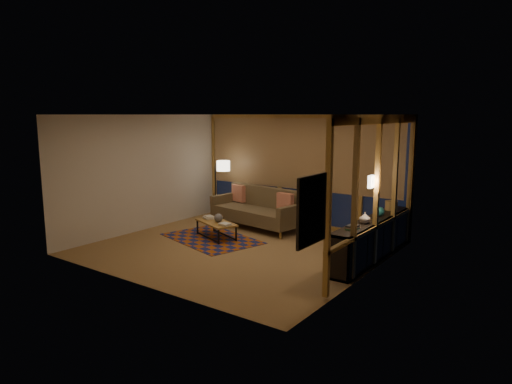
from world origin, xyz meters
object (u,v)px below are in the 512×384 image
Objects in this scene: sofa at (256,208)px; floor_lamp at (216,189)px; coffee_table at (216,230)px; bookshelf at (373,239)px.

floor_lamp reaches higher than sofa.
floor_lamp is (-1.34, 1.55, 0.59)m from coffee_table.
sofa reaches higher than bookshelf.
bookshelf reaches higher than coffee_table.
sofa is at bearing 103.62° from coffee_table.
sofa is 1.32m from coffee_table.
floor_lamp is 4.80m from bookshelf.
sofa is 0.75× the size of bookshelf.
coffee_table is 0.71× the size of floor_lamp.
sofa is at bearing 3.80° from floor_lamp.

